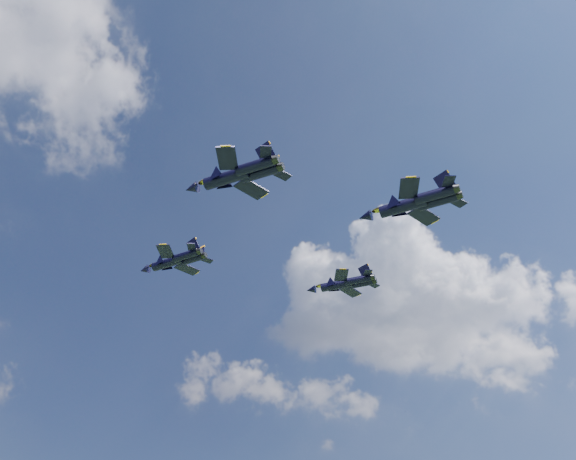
% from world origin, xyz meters
% --- Properties ---
extents(jet_lead, '(9.93, 13.69, 3.26)m').
position_xyz_m(jet_lead, '(-17.32, 21.62, 61.27)').
color(jet_lead, black).
extents(jet_left, '(11.32, 15.42, 3.70)m').
position_xyz_m(jet_left, '(-23.28, -4.34, 59.82)').
color(jet_left, black).
extents(jet_right, '(10.05, 13.36, 3.27)m').
position_xyz_m(jet_right, '(11.03, 10.46, 62.40)').
color(jet_right, black).
extents(jet_slot, '(12.01, 16.49, 3.94)m').
position_xyz_m(jet_slot, '(1.69, -13.90, 61.35)').
color(jet_slot, black).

